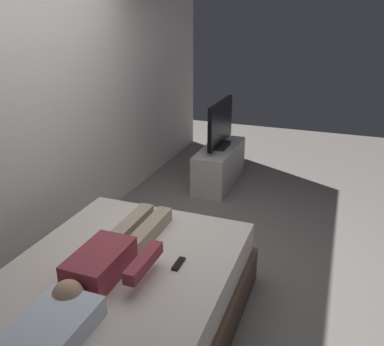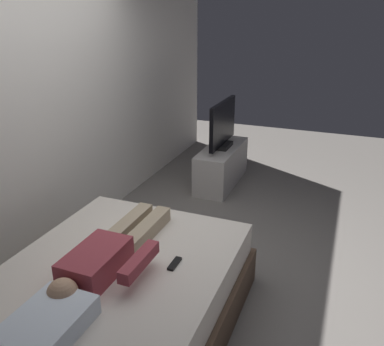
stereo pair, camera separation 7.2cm
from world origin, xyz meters
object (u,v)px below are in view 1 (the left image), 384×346
tv (220,125)px  bed (120,302)px  pillow (53,327)px  person (113,254)px  remote (178,264)px  tv_stand (219,165)px

tv → bed: bearing=-177.0°
pillow → person: size_ratio=0.38×
bed → person: 0.36m
pillow → remote: bearing=-24.1°
bed → pillow: bearing=-180.0°
person → remote: bearing=-69.5°
tv → pillow: bearing=-177.6°
bed → remote: 0.50m
pillow → remote: size_ratio=3.20×
person → tv: 2.80m
pillow → person: 0.66m
person → tv: (2.79, 0.11, 0.16)m
bed → tv_stand: size_ratio=1.73×
pillow → tv: 3.46m
tv_stand → tv: size_ratio=1.25×
bed → remote: bearing=-63.7°
person → tv_stand: 2.82m
pillow → person: bearing=3.5°
tv_stand → remote: bearing=-169.0°
bed → tv_stand: 2.82m
pillow → tv_stand: (3.45, 0.15, -0.35)m
tv_stand → tv: tv is taller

